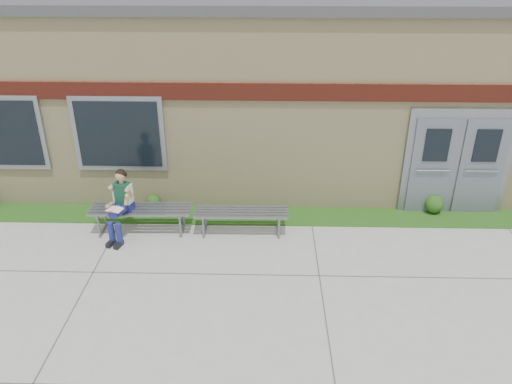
{
  "coord_description": "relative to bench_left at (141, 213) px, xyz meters",
  "views": [
    {
      "loc": [
        0.08,
        -6.67,
        5.23
      ],
      "look_at": [
        -0.14,
        1.7,
        1.03
      ],
      "focal_mm": 35.0,
      "sensor_mm": 36.0,
      "label": 1
    }
  ],
  "objects": [
    {
      "name": "grass_strip",
      "position": [
        2.44,
        0.66,
        -0.39
      ],
      "size": [
        16.0,
        0.8,
        0.02
      ],
      "primitive_type": "cube",
      "color": "#164C14",
      "rests_on": "ground"
    },
    {
      "name": "ground",
      "position": [
        2.44,
        -1.94,
        -0.4
      ],
      "size": [
        80.0,
        80.0,
        0.0
      ],
      "primitive_type": "plane",
      "color": "#9E9E99",
      "rests_on": "ground"
    },
    {
      "name": "school_building",
      "position": [
        2.44,
        4.05,
        1.7
      ],
      "size": [
        16.2,
        6.22,
        4.2
      ],
      "color": "beige",
      "rests_on": "ground"
    },
    {
      "name": "shrub_mid",
      "position": [
        0.03,
        0.91,
        -0.22
      ],
      "size": [
        0.32,
        0.32,
        0.32
      ],
      "primitive_type": "sphere",
      "color": "#164C14",
      "rests_on": "grass_strip"
    },
    {
      "name": "shrub_east",
      "position": [
        6.08,
        0.91,
        -0.18
      ],
      "size": [
        0.39,
        0.39,
        0.39
      ],
      "primitive_type": "sphere",
      "color": "#164C14",
      "rests_on": "grass_strip"
    },
    {
      "name": "girl",
      "position": [
        -0.32,
        -0.2,
        0.35
      ],
      "size": [
        0.51,
        0.83,
        1.39
      ],
      "rotation": [
        0.0,
        0.0,
        -0.28
      ],
      "color": "navy",
      "rests_on": "ground"
    },
    {
      "name": "bench_right",
      "position": [
        2.0,
        0.0,
        -0.03
      ],
      "size": [
        1.86,
        0.54,
        0.48
      ],
      "rotation": [
        0.0,
        0.0,
        0.01
      ],
      "color": "slate",
      "rests_on": "ground"
    },
    {
      "name": "bench_left",
      "position": [
        0.0,
        0.0,
        0.0
      ],
      "size": [
        2.02,
        0.61,
        0.52
      ],
      "rotation": [
        0.0,
        0.0,
        0.02
      ],
      "color": "slate",
      "rests_on": "ground"
    }
  ]
}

